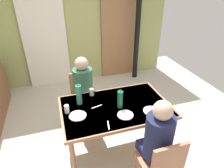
# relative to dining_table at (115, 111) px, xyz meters

# --- Properties ---
(ground_plane) EXTENTS (5.88, 5.88, 0.00)m
(ground_plane) POSITION_rel_dining_table_xyz_m (-0.20, 0.16, -0.68)
(ground_plane) COLOR beige
(wall_back) EXTENTS (4.41, 0.10, 2.84)m
(wall_back) POSITION_rel_dining_table_xyz_m (-0.20, 2.42, 0.73)
(wall_back) COLOR tan
(wall_back) RESTS_ON ground_plane
(door_wooden) EXTENTS (0.80, 0.05, 2.00)m
(door_wooden) POSITION_rel_dining_table_xyz_m (0.84, 2.34, 0.32)
(door_wooden) COLOR #996843
(door_wooden) RESTS_ON ground_plane
(stove_pipe_column) EXTENTS (0.12, 0.12, 2.84)m
(stove_pipe_column) POSITION_rel_dining_table_xyz_m (1.21, 2.07, 0.73)
(stove_pipe_column) COLOR black
(stove_pipe_column) RESTS_ON ground_plane
(curtain_panel) EXTENTS (0.90, 0.03, 2.38)m
(curtain_panel) POSITION_rel_dining_table_xyz_m (-0.80, 2.32, 0.51)
(curtain_panel) COLOR white
(curtain_panel) RESTS_ON ground_plane
(dining_table) EXTENTS (1.41, 0.90, 0.76)m
(dining_table) POSITION_rel_dining_table_xyz_m (0.00, 0.00, 0.00)
(dining_table) COLOR #A66A4B
(dining_table) RESTS_ON ground_plane
(chair_near_diner) EXTENTS (0.40, 0.40, 0.87)m
(chair_near_diner) POSITION_rel_dining_table_xyz_m (0.25, -0.80, -0.19)
(chair_near_diner) COLOR #A66A4B
(chair_near_diner) RESTS_ON ground_plane
(chair_far_diner) EXTENTS (0.40, 0.40, 0.87)m
(chair_far_diner) POSITION_rel_dining_table_xyz_m (-0.30, 0.80, -0.19)
(chair_far_diner) COLOR #A66A4B
(chair_far_diner) RESTS_ON ground_plane
(person_near_diner) EXTENTS (0.30, 0.37, 0.77)m
(person_near_diner) POSITION_rel_dining_table_xyz_m (0.25, -0.67, 0.10)
(person_near_diner) COLOR #1B1E47
(person_near_diner) RESTS_ON ground_plane
(person_far_diner) EXTENTS (0.30, 0.37, 0.77)m
(person_far_diner) POSITION_rel_dining_table_xyz_m (-0.30, 0.67, 0.10)
(person_far_diner) COLOR #376F48
(person_far_diner) RESTS_ON ground_plane
(water_bottle_green_near) EXTENTS (0.07, 0.07, 0.31)m
(water_bottle_green_near) POSITION_rel_dining_table_xyz_m (-0.44, 0.20, 0.22)
(water_bottle_green_near) COLOR #358C71
(water_bottle_green_near) RESTS_ON dining_table
(water_bottle_green_far) EXTENTS (0.07, 0.07, 0.27)m
(water_bottle_green_far) POSITION_rel_dining_table_xyz_m (0.05, -0.04, 0.20)
(water_bottle_green_far) COLOR #1D7A52
(water_bottle_green_far) RESTS_ON dining_table
(dinner_plate_near_left) EXTENTS (0.21, 0.21, 0.01)m
(dinner_plate_near_left) POSITION_rel_dining_table_xyz_m (0.39, -0.24, 0.08)
(dinner_plate_near_left) COLOR white
(dinner_plate_near_left) RESTS_ON dining_table
(dinner_plate_near_right) EXTENTS (0.20, 0.20, 0.01)m
(dinner_plate_near_right) POSITION_rel_dining_table_xyz_m (0.05, -0.22, 0.08)
(dinner_plate_near_right) COLOR white
(dinner_plate_near_right) RESTS_ON dining_table
(dinner_plate_far_center) EXTENTS (0.21, 0.21, 0.01)m
(dinner_plate_far_center) POSITION_rel_dining_table_xyz_m (-0.50, -0.06, 0.08)
(dinner_plate_far_center) COLOR white
(dinner_plate_far_center) RESTS_ON dining_table
(drinking_glass_by_near_diner) EXTENTS (0.06, 0.06, 0.11)m
(drinking_glass_by_near_diner) POSITION_rel_dining_table_xyz_m (-0.62, 0.05, 0.13)
(drinking_glass_by_near_diner) COLOR silver
(drinking_glass_by_near_diner) RESTS_ON dining_table
(drinking_glass_by_far_diner) EXTENTS (0.06, 0.06, 0.10)m
(drinking_glass_by_far_diner) POSITION_rel_dining_table_xyz_m (-0.24, 0.35, 0.13)
(drinking_glass_by_far_diner) COLOR silver
(drinking_glass_by_far_diner) RESTS_ON dining_table
(cutlery_knife_near) EXTENTS (0.15, 0.06, 0.00)m
(cutlery_knife_near) POSITION_rel_dining_table_xyz_m (-0.24, 0.06, 0.08)
(cutlery_knife_near) COLOR silver
(cutlery_knife_near) RESTS_ON dining_table
(cutlery_fork_near) EXTENTS (0.04, 0.15, 0.00)m
(cutlery_fork_near) POSITION_rel_dining_table_xyz_m (-0.19, -0.33, 0.08)
(cutlery_fork_near) COLOR silver
(cutlery_fork_near) RESTS_ON dining_table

